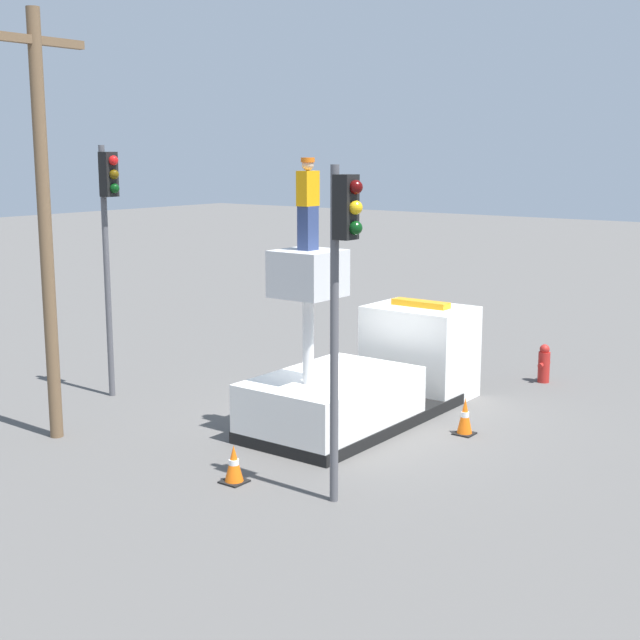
{
  "coord_description": "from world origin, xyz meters",
  "views": [
    {
      "loc": [
        -15.11,
        -10.36,
        5.68
      ],
      "look_at": [
        -2.72,
        -1.1,
        2.76
      ],
      "focal_mm": 50.0,
      "sensor_mm": 36.0,
      "label": 1
    }
  ],
  "objects": [
    {
      "name": "traffic_light_pole",
      "position": [
        -3.8,
        -2.33,
        3.88
      ],
      "size": [
        0.34,
        0.57,
        5.5
      ],
      "color": "#515156",
      "rests_on": "ground"
    },
    {
      "name": "worker",
      "position": [
        -1.64,
        0.0,
        4.72
      ],
      "size": [
        0.4,
        0.26,
        1.75
      ],
      "color": "navy",
      "rests_on": "bucket_truck"
    },
    {
      "name": "ground_plane",
      "position": [
        0.0,
        0.0,
        0.0
      ],
      "size": [
        120.0,
        120.0,
        0.0
      ],
      "primitive_type": "plane",
      "color": "#565451"
    },
    {
      "name": "traffic_cone_curbside",
      "position": [
        0.66,
        -2.26,
        0.37
      ],
      "size": [
        0.39,
        0.39,
        0.77
      ],
      "color": "black",
      "rests_on": "ground"
    },
    {
      "name": "traffic_cone_rear",
      "position": [
        -4.18,
        -0.31,
        0.32
      ],
      "size": [
        0.42,
        0.42,
        0.68
      ],
      "color": "black",
      "rests_on": "ground"
    },
    {
      "name": "utility_pole",
      "position": [
        -4.43,
        4.3,
        4.5
      ],
      "size": [
        2.2,
        0.26,
        8.35
      ],
      "color": "brown",
      "rests_on": "ground"
    },
    {
      "name": "traffic_light_across",
      "position": [
        -1.69,
        5.7,
        4.12
      ],
      "size": [
        0.34,
        0.57,
        5.84
      ],
      "color": "#515156",
      "rests_on": "ground"
    },
    {
      "name": "bucket_truck",
      "position": [
        0.54,
        0.0,
        0.87
      ],
      "size": [
        6.21,
        2.4,
        3.84
      ],
      "color": "black",
      "rests_on": "ground"
    },
    {
      "name": "fire_hydrant",
      "position": [
        5.62,
        -1.87,
        0.47
      ],
      "size": [
        0.53,
        0.29,
        0.97
      ],
      "color": "#B2231E",
      "rests_on": "ground"
    }
  ]
}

